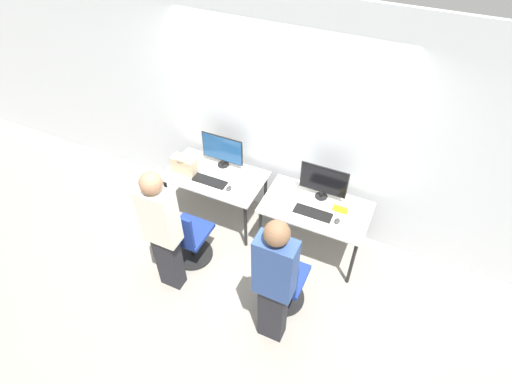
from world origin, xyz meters
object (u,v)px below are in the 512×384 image
monitor_left (222,150)px  person_right (274,281)px  person_left (162,230)px  handbag (184,165)px  keyboard_right (313,213)px  office_chair_left (188,238)px  mouse_right (337,221)px  monitor_right (323,181)px  office_chair_right (282,283)px  keyboard_left (210,181)px  mouse_left (229,188)px

monitor_left → person_right: size_ratio=0.33×
monitor_left → person_left: (0.03, -1.35, -0.07)m
person_left → handbag: 1.10m
keyboard_right → person_left: bearing=-141.3°
office_chair_left → keyboard_right: bearing=27.2°
office_chair_left → mouse_right: bearing=22.5°
office_chair_left → person_right: 1.46m
office_chair_left → monitor_right: 1.69m
keyboard_right → office_chair_right: office_chair_right is taller
monitor_left → monitor_right: bearing=-1.5°
keyboard_left → office_chair_right: 1.50m
person_left → keyboard_right: 1.63m
monitor_left → mouse_left: monitor_left is taller
mouse_left → handbag: (-0.64, 0.05, 0.10)m
handbag → keyboard_left: bearing=-4.4°
office_chair_right → person_right: bearing=-83.0°
person_right → handbag: (-1.66, 1.13, -0.07)m
monitor_left → mouse_left: 0.51m
mouse_left → monitor_right: (1.03, 0.34, 0.22)m
monitor_left → person_right: (1.30, -1.45, -0.05)m
mouse_left → handbag: 0.65m
mouse_left → office_chair_right: bearing=-35.8°
monitor_right → keyboard_right: 0.37m
keyboard_left → handbag: handbag is taller
monitor_left → keyboard_right: bearing=-14.3°
monitor_right → mouse_right: size_ratio=6.07×
monitor_left → keyboard_left: bearing=-90.0°
monitor_right → keyboard_right: (0.00, -0.30, -0.23)m
office_chair_right → handbag: bearing=154.9°
keyboard_left → handbag: bearing=175.6°
monitor_left → handbag: (-0.36, -0.32, -0.12)m
mouse_left → office_chair_right: size_ratio=0.10×
monitor_right → person_right: bearing=-89.9°
monitor_left → mouse_right: 1.63m
office_chair_left → keyboard_right: office_chair_left is taller
mouse_right → handbag: bearing=179.4°
office_chair_right → person_left: bearing=-167.6°
keyboard_right → office_chair_right: size_ratio=0.48×
mouse_left → office_chair_left: bearing=-111.4°
keyboard_right → handbag: bearing=179.6°
mouse_right → office_chair_right: office_chair_right is taller
keyboard_right → office_chair_right: 0.83m
office_chair_right → person_right: (0.04, -0.37, 0.54)m
monitor_right → handbag: monitor_right is taller
office_chair_left → handbag: 0.90m
person_left → monitor_right: size_ratio=2.99×
mouse_left → person_left: (-0.24, -0.98, 0.15)m
person_right → monitor_right: bearing=90.1°
monitor_left → person_right: person_right is taller
office_chair_left → mouse_right: 1.71m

